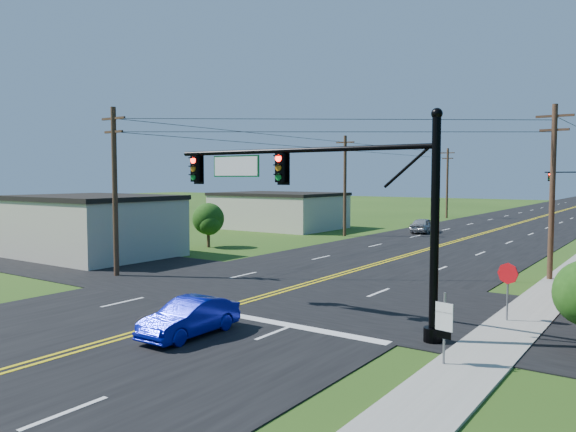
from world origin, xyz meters
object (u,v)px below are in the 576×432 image
Objects in this scene: blue_car at (190,318)px; route_sign at (444,324)px; signal_mast_main at (316,193)px; stop_sign at (508,280)px.

route_sign reaches higher than blue_car.
route_sign is at bearing -20.07° from signal_mast_main.
route_sign is 0.95× the size of stop_sign.
stop_sign is at bearing 34.56° from signal_mast_main.
stop_sign is at bearing 42.98° from blue_car.
blue_car is (-2.43, -3.97, -4.13)m from signal_mast_main.
blue_car is 11.47m from stop_sign.
route_sign is (7.96, 1.95, 0.61)m from blue_car.
signal_mast_main is 6.85m from route_sign.
signal_mast_main reaches higher than stop_sign.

